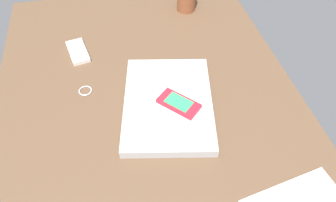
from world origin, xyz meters
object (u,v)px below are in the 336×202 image
cell_phone_on_laptop (179,103)px  key_ring (85,91)px  laptop_closed (168,103)px  cell_phone_on_desk (78,51)px

cell_phone_on_laptop → key_ring: 26.05cm
laptop_closed → cell_phone_on_desk: size_ratio=2.63×
cell_phone_on_desk → cell_phone_on_laptop: bearing=40.8°
key_ring → cell_phone_on_laptop: bearing=62.7°
laptop_closed → cell_phone_on_laptop: bearing=58.1°
cell_phone_on_laptop → cell_phone_on_desk: size_ratio=0.94×
cell_phone_on_laptop → cell_phone_on_desk: bearing=-139.2°
cell_phone_on_desk → laptop_closed: bearing=40.3°
laptop_closed → cell_phone_on_desk: 34.41cm
cell_phone_on_desk → key_ring: bearing=5.2°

